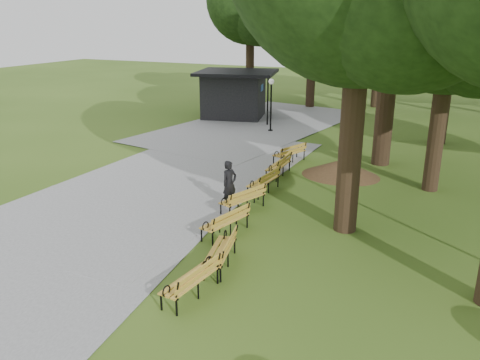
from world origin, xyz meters
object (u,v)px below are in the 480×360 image
at_px(dirt_mound, 341,168).
at_px(lawn_tree_1, 454,1).
at_px(bench_1, 220,251).
at_px(bench_6, 289,153).
at_px(bench_2, 225,221).
at_px(person, 229,184).
at_px(bench_3, 243,199).
at_px(lamp_post, 271,94).
at_px(bench_5, 278,166).
at_px(bench_0, 190,280).
at_px(bench_4, 263,181).
at_px(kiosk, 234,94).

bearing_deg(dirt_mound, lawn_tree_1, -5.22).
bearing_deg(bench_1, bench_6, 176.24).
bearing_deg(lawn_tree_1, bench_2, -127.65).
height_order(bench_1, bench_2, same).
bearing_deg(lawn_tree_1, dirt_mound, 174.78).
relative_size(person, bench_3, 0.87).
xyz_separation_m(lamp_post, bench_5, (3.34, -7.76, -1.77)).
bearing_deg(bench_2, bench_1, 36.57).
bearing_deg(bench_2, bench_6, -160.15).
bearing_deg(bench_1, bench_2, -170.28).
height_order(bench_2, bench_3, same).
xyz_separation_m(bench_0, bench_4, (-1.18, 7.59, 0.00)).
relative_size(bench_4, lawn_tree_1, 0.19).
bearing_deg(bench_4, bench_3, 7.42).
height_order(bench_1, bench_3, same).
bearing_deg(lawn_tree_1, bench_1, -117.55).
relative_size(dirt_mound, lawn_tree_1, 0.27).
relative_size(bench_5, bench_6, 1.00).
bearing_deg(dirt_mound, bench_5, -155.89).
bearing_deg(bench_0, bench_2, -160.10).
xyz_separation_m(bench_5, lawn_tree_1, (5.97, 0.75, 6.45)).
xyz_separation_m(person, bench_4, (0.55, 1.83, -0.38)).
distance_m(bench_6, lawn_tree_1, 9.05).
relative_size(bench_0, bench_1, 1.00).
distance_m(bench_3, bench_4, 2.06).
height_order(bench_0, lawn_tree_1, lawn_tree_1).
relative_size(kiosk, bench_6, 2.59).
xyz_separation_m(kiosk, bench_1, (8.44, -18.87, -1.10)).
height_order(lamp_post, bench_1, lamp_post).
bearing_deg(lamp_post, person, -75.76).
distance_m(lamp_post, dirt_mound, 9.01).
distance_m(bench_1, bench_2, 2.03).
bearing_deg(person, bench_2, -132.78).
relative_size(person, kiosk, 0.33).
distance_m(dirt_mound, bench_4, 3.93).
xyz_separation_m(bench_1, lawn_tree_1, (4.63, 8.88, 6.45)).
distance_m(kiosk, lamp_post, 4.84).
bearing_deg(kiosk, lawn_tree_1, -50.41).
distance_m(kiosk, bench_5, 12.92).
height_order(kiosk, bench_1, kiosk).
xyz_separation_m(bench_1, bench_4, (-1.14, 5.96, 0.00)).
bearing_deg(bench_3, bench_5, -155.95).
xyz_separation_m(bench_4, bench_6, (-0.43, 4.26, 0.00)).
height_order(person, bench_2, person).
height_order(kiosk, bench_4, kiosk).
height_order(bench_5, bench_6, same).
bearing_deg(lamp_post, bench_5, -66.73).
bearing_deg(kiosk, bench_0, -80.55).
xyz_separation_m(kiosk, bench_4, (7.30, -12.91, -1.10)).
bearing_deg(bench_6, bench_3, 25.82).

